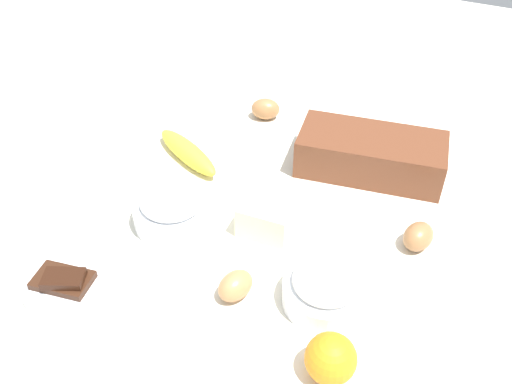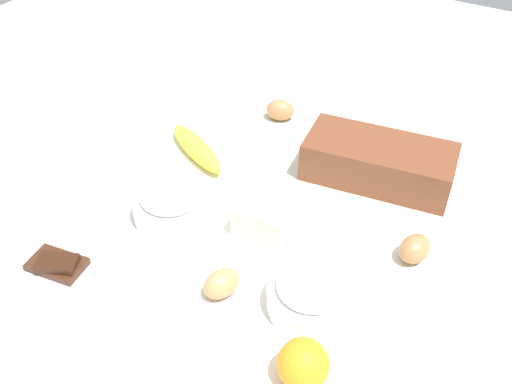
{
  "view_description": "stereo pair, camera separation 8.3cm",
  "coord_description": "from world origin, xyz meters",
  "px_view_note": "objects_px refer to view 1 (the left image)",
  "views": [
    {
      "loc": [
        0.33,
        -0.7,
        0.69
      ],
      "look_at": [
        0.0,
        0.0,
        0.04
      ],
      "focal_mm": 39.51,
      "sensor_mm": 36.0,
      "label": 1
    },
    {
      "loc": [
        0.41,
        -0.66,
        0.69
      ],
      "look_at": [
        0.0,
        0.0,
        0.04
      ],
      "focal_mm": 39.51,
      "sensor_mm": 36.0,
      "label": 2
    }
  ],
  "objects_px": {
    "loaf_pan": "(371,154)",
    "chocolate_plate": "(64,283)",
    "banana": "(188,152)",
    "egg_loose": "(265,109)",
    "butter_block": "(266,219)",
    "egg_beside_bowl": "(235,286)",
    "orange_fruit": "(331,359)",
    "sugar_bowl": "(173,208)",
    "egg_near_butter": "(418,236)",
    "flour_bowl": "(325,288)"
  },
  "relations": [
    {
      "from": "loaf_pan",
      "to": "sugar_bowl",
      "type": "relative_size",
      "value": 2.12
    },
    {
      "from": "orange_fruit",
      "to": "egg_beside_bowl",
      "type": "relative_size",
      "value": 1.16
    },
    {
      "from": "egg_beside_bowl",
      "to": "egg_loose",
      "type": "height_order",
      "value": "egg_loose"
    },
    {
      "from": "sugar_bowl",
      "to": "orange_fruit",
      "type": "xyz_separation_m",
      "value": [
        0.35,
        -0.17,
        0.0
      ]
    },
    {
      "from": "loaf_pan",
      "to": "egg_near_butter",
      "type": "xyz_separation_m",
      "value": [
        0.14,
        -0.17,
        -0.02
      ]
    },
    {
      "from": "loaf_pan",
      "to": "egg_beside_bowl",
      "type": "relative_size",
      "value": 4.82
    },
    {
      "from": "egg_beside_bowl",
      "to": "egg_loose",
      "type": "xyz_separation_m",
      "value": [
        -0.17,
        0.49,
        0.0
      ]
    },
    {
      "from": "butter_block",
      "to": "orange_fruit",
      "type": "bearing_deg",
      "value": -48.23
    },
    {
      "from": "flour_bowl",
      "to": "chocolate_plate",
      "type": "distance_m",
      "value": 0.41
    },
    {
      "from": "sugar_bowl",
      "to": "egg_near_butter",
      "type": "relative_size",
      "value": 2.28
    },
    {
      "from": "banana",
      "to": "butter_block",
      "type": "relative_size",
      "value": 2.11
    },
    {
      "from": "loaf_pan",
      "to": "chocolate_plate",
      "type": "relative_size",
      "value": 2.28
    },
    {
      "from": "banana",
      "to": "chocolate_plate",
      "type": "bearing_deg",
      "value": -90.44
    },
    {
      "from": "banana",
      "to": "chocolate_plate",
      "type": "relative_size",
      "value": 1.46
    },
    {
      "from": "chocolate_plate",
      "to": "egg_loose",
      "type": "bearing_deg",
      "value": 82.36
    },
    {
      "from": "banana",
      "to": "egg_loose",
      "type": "relative_size",
      "value": 2.98
    },
    {
      "from": "egg_beside_bowl",
      "to": "chocolate_plate",
      "type": "relative_size",
      "value": 0.47
    },
    {
      "from": "sugar_bowl",
      "to": "butter_block",
      "type": "relative_size",
      "value": 1.55
    },
    {
      "from": "banana",
      "to": "egg_loose",
      "type": "distance_m",
      "value": 0.23
    },
    {
      "from": "loaf_pan",
      "to": "egg_near_butter",
      "type": "relative_size",
      "value": 4.83
    },
    {
      "from": "egg_loose",
      "to": "banana",
      "type": "bearing_deg",
      "value": -109.69
    },
    {
      "from": "sugar_bowl",
      "to": "butter_block",
      "type": "distance_m",
      "value": 0.17
    },
    {
      "from": "banana",
      "to": "butter_block",
      "type": "height_order",
      "value": "butter_block"
    },
    {
      "from": "banana",
      "to": "egg_beside_bowl",
      "type": "bearing_deg",
      "value": -47.88
    },
    {
      "from": "egg_beside_bowl",
      "to": "sugar_bowl",
      "type": "bearing_deg",
      "value": 149.74
    },
    {
      "from": "loaf_pan",
      "to": "butter_block",
      "type": "relative_size",
      "value": 3.3
    },
    {
      "from": "egg_near_butter",
      "to": "egg_beside_bowl",
      "type": "bearing_deg",
      "value": -135.31
    },
    {
      "from": "orange_fruit",
      "to": "egg_beside_bowl",
      "type": "distance_m",
      "value": 0.19
    },
    {
      "from": "loaf_pan",
      "to": "sugar_bowl",
      "type": "height_order",
      "value": "loaf_pan"
    },
    {
      "from": "chocolate_plate",
      "to": "banana",
      "type": "bearing_deg",
      "value": 89.56
    },
    {
      "from": "banana",
      "to": "egg_beside_bowl",
      "type": "xyz_separation_m",
      "value": [
        0.25,
        -0.27,
        0.0
      ]
    },
    {
      "from": "sugar_bowl",
      "to": "banana",
      "type": "bearing_deg",
      "value": 112.93
    },
    {
      "from": "butter_block",
      "to": "banana",
      "type": "bearing_deg",
      "value": 151.53
    },
    {
      "from": "loaf_pan",
      "to": "orange_fruit",
      "type": "xyz_separation_m",
      "value": [
        0.08,
        -0.47,
        -0.01
      ]
    },
    {
      "from": "egg_beside_bowl",
      "to": "egg_near_butter",
      "type": "bearing_deg",
      "value": 44.69
    },
    {
      "from": "butter_block",
      "to": "flour_bowl",
      "type": "bearing_deg",
      "value": -35.0
    },
    {
      "from": "sugar_bowl",
      "to": "banana",
      "type": "height_order",
      "value": "sugar_bowl"
    },
    {
      "from": "banana",
      "to": "egg_near_butter",
      "type": "bearing_deg",
      "value": -5.66
    },
    {
      "from": "banana",
      "to": "orange_fruit",
      "type": "relative_size",
      "value": 2.66
    },
    {
      "from": "sugar_bowl",
      "to": "egg_loose",
      "type": "bearing_deg",
      "value": 89.52
    },
    {
      "from": "butter_block",
      "to": "egg_near_butter",
      "type": "bearing_deg",
      "value": 17.62
    },
    {
      "from": "sugar_bowl",
      "to": "egg_beside_bowl",
      "type": "relative_size",
      "value": 2.27
    },
    {
      "from": "egg_beside_bowl",
      "to": "chocolate_plate",
      "type": "xyz_separation_m",
      "value": [
        -0.25,
        -0.1,
        -0.01
      ]
    },
    {
      "from": "flour_bowl",
      "to": "sugar_bowl",
      "type": "bearing_deg",
      "value": 169.69
    },
    {
      "from": "orange_fruit",
      "to": "butter_block",
      "type": "relative_size",
      "value": 0.79
    },
    {
      "from": "butter_block",
      "to": "sugar_bowl",
      "type": "bearing_deg",
      "value": -163.62
    },
    {
      "from": "egg_beside_bowl",
      "to": "orange_fruit",
      "type": "bearing_deg",
      "value": -21.17
    },
    {
      "from": "butter_block",
      "to": "egg_loose",
      "type": "distance_m",
      "value": 0.37
    },
    {
      "from": "egg_near_butter",
      "to": "egg_loose",
      "type": "height_order",
      "value": "same"
    },
    {
      "from": "egg_beside_bowl",
      "to": "banana",
      "type": "bearing_deg",
      "value": 132.12
    }
  ]
}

